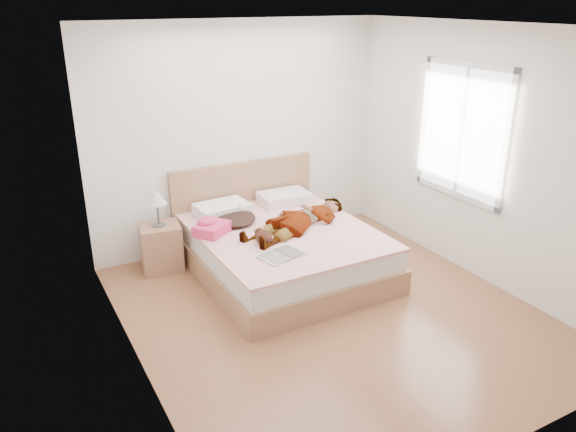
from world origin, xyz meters
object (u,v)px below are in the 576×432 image
object	(u,v)px
bed	(280,247)
coffee_mug	(287,231)
magazine	(282,255)
nightstand	(161,244)
woman	(299,216)
towel	(211,227)
phone	(241,207)
plush_toy	(263,236)

from	to	relation	value
bed	coffee_mug	xyz separation A→B (m)	(-0.04, -0.24, 0.28)
magazine	nightstand	xyz separation A→B (m)	(-0.81, 1.29, -0.22)
woman	towel	size ratio (longest dim) A/B	3.35
phone	coffee_mug	distance (m)	0.65
plush_toy	towel	bearing A→B (deg)	127.85
magazine	phone	bearing A→B (deg)	88.46
bed	nightstand	bearing A→B (deg)	150.44
bed	magazine	distance (m)	0.76
phone	magazine	xyz separation A→B (m)	(-0.03, -0.99, -0.16)
towel	coffee_mug	world-z (taller)	towel
magazine	plush_toy	bearing A→B (deg)	94.24
magazine	nightstand	distance (m)	1.54
bed	coffee_mug	distance (m)	0.37
towel	plush_toy	bearing A→B (deg)	-52.15
plush_toy	magazine	bearing A→B (deg)	-85.76
woman	towel	bearing A→B (deg)	-125.46
nightstand	phone	bearing A→B (deg)	-19.31
phone	bed	xyz separation A→B (m)	(0.29, -0.35, -0.40)
coffee_mug	plush_toy	bearing A→B (deg)	-169.83
phone	coffee_mug	world-z (taller)	phone
plush_toy	woman	bearing A→B (deg)	23.49
phone	bed	distance (m)	0.60
towel	woman	bearing A→B (deg)	-14.49
bed	plush_toy	size ratio (longest dim) A/B	8.24
towel	coffee_mug	bearing A→B (deg)	-32.26
coffee_mug	bed	bearing A→B (deg)	80.41
woman	towel	world-z (taller)	woman
woman	coffee_mug	distance (m)	0.32
bed	plush_toy	xyz separation A→B (m)	(-0.34, -0.29, 0.31)
coffee_mug	plush_toy	distance (m)	0.31
woman	phone	bearing A→B (deg)	-149.63
magazine	woman	bearing A→B (deg)	48.34
towel	magazine	distance (m)	0.92
magazine	nightstand	bearing A→B (deg)	122.30
towel	magazine	size ratio (longest dim) A/B	0.93
nightstand	magazine	bearing A→B (deg)	-57.70
woman	magazine	world-z (taller)	woman
magazine	coffee_mug	distance (m)	0.49
coffee_mug	plush_toy	xyz separation A→B (m)	(-0.30, -0.05, 0.03)
magazine	coffee_mug	xyz separation A→B (m)	(0.28, 0.41, 0.04)
woman	phone	size ratio (longest dim) A/B	16.68
towel	magazine	xyz separation A→B (m)	(0.40, -0.83, -0.07)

